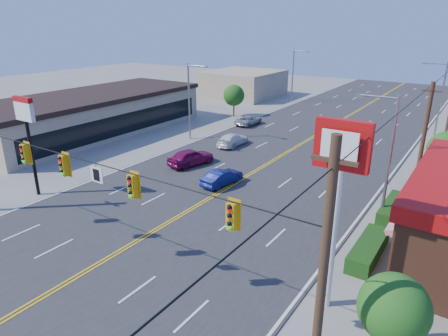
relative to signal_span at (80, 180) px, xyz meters
The scene contains 19 objects.
ground 4.89m from the signal_span, ahead, with size 160.00×160.00×0.00m, color gray.
road 20.58m from the signal_span, 89.66° to the left, with size 20.00×120.00×0.06m, color #2D2D30.
signal_span is the anchor object (origin of this frame).
kfc_pylon 11.87m from the signal_span, 19.78° to the left, with size 2.20×0.36×8.50m.
strip_mall 28.46m from the signal_span, 140.56° to the left, with size 10.40×26.40×4.40m.
pizza_hut_sign 11.60m from the signal_span, 159.81° to the left, with size 1.90×0.30×6.85m.
streetlight_se 17.76m from the signal_span, 52.06° to the left, with size 2.55×0.25×8.00m.
streetlight_ne 39.54m from the signal_span, 73.98° to the left, with size 2.55×0.25×8.00m.
streetlight_sw 24.46m from the signal_span, 115.88° to the left, with size 2.55×0.25×8.00m.
streetlight_nw 49.17m from the signal_span, 102.54° to the left, with size 2.55×0.25×8.00m.
utility_pole_near 21.82m from the signal_span, 55.61° to the left, with size 0.28×0.28×8.40m, color #47301E.
tree_kfc_rear 25.95m from the signal_span, 58.24° to the left, with size 2.94×2.94×4.41m.
tree_kfc_front 14.46m from the signal_span, ahead, with size 2.52×2.52×3.78m.
tree_west 36.42m from the signal_span, 110.75° to the left, with size 2.80×2.80×4.20m.
bld_west_far 52.03m from the signal_span, 112.50° to the left, with size 11.00×12.00×4.20m, color tan.
car_magenta 16.69m from the signal_span, 109.59° to the left, with size 1.74×4.32×1.47m, color maroon.
car_blue 13.67m from the signal_span, 92.62° to the left, with size 1.30×3.73×1.23m, color navy.
car_white 23.34m from the signal_span, 104.02° to the left, with size 1.73×4.26×1.24m, color white.
car_silver 32.22m from the signal_span, 105.67° to the left, with size 1.88×4.08×1.13m, color #B5B6BA.
Camera 1 is at (15.40, -10.82, 11.97)m, focal length 32.00 mm.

